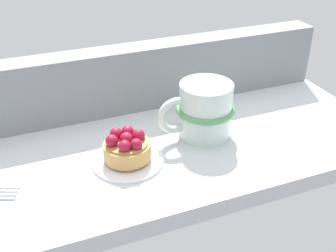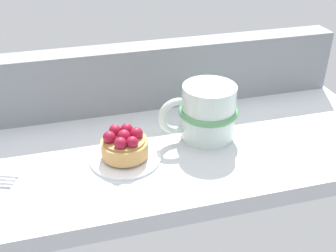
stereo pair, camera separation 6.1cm
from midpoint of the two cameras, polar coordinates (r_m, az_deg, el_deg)
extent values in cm
cube|color=silver|center=(64.19, -5.94, -3.88)|extent=(76.40, 30.62, 2.65)
cube|color=gray|center=(71.85, -9.21, 6.09)|extent=(74.87, 4.81, 10.99)
cylinder|color=white|center=(60.29, -8.41, -4.59)|extent=(10.26, 10.26, 0.85)
cylinder|color=white|center=(60.42, -8.40, -4.76)|extent=(5.64, 5.64, 0.43)
cylinder|color=tan|center=(59.43, -8.52, -3.38)|extent=(6.72, 6.72, 2.22)
cylinder|color=#A37942|center=(58.74, -8.62, -2.37)|extent=(5.92, 5.92, 0.30)
sphere|color=maroon|center=(58.38, -8.67, -1.81)|extent=(1.86, 1.86, 1.86)
sphere|color=maroon|center=(58.94, -7.01, -1.37)|extent=(1.87, 1.87, 1.87)
sphere|color=maroon|center=(59.92, -8.42, -0.86)|extent=(1.78, 1.78, 1.78)
sphere|color=maroon|center=(59.72, -9.99, -1.12)|extent=(1.77, 1.77, 1.77)
sphere|color=maroon|center=(58.06, -10.65, -2.11)|extent=(1.79, 1.79, 1.79)
sphere|color=maroon|center=(56.84, -9.01, -2.85)|extent=(1.74, 1.74, 1.74)
sphere|color=maroon|center=(57.04, -7.41, -2.60)|extent=(1.68, 1.68, 1.68)
cylinder|color=silver|center=(64.13, 2.40, 2.15)|extent=(8.12, 8.12, 8.62)
torus|color=#569960|center=(64.07, 2.41, 2.25)|extent=(9.19, 9.19, 1.03)
torus|color=silver|center=(62.50, -1.71, 1.35)|extent=(5.96, 1.13, 5.96)
cube|color=silver|center=(58.44, -24.63, -8.98)|extent=(3.33, 1.55, 0.60)
cube|color=silver|center=(58.95, -24.37, -8.53)|extent=(3.33, 1.55, 0.60)
cube|color=silver|center=(59.46, -24.11, -8.09)|extent=(3.33, 1.55, 0.60)
cube|color=silver|center=(59.98, -23.86, -7.66)|extent=(3.33, 1.55, 0.60)
camera|label=1|loc=(0.03, -92.86, -1.70)|focal=44.85mm
camera|label=2|loc=(0.03, 87.14, 1.70)|focal=44.85mm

